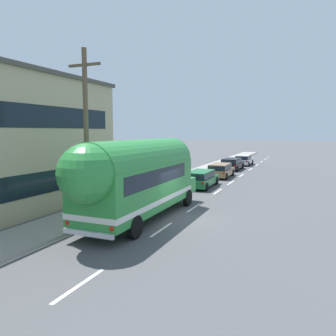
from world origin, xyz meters
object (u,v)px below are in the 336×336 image
object	(u,v)px
car_third	(232,163)
painted_bus	(137,176)
utility_pole	(86,133)
car_second	(221,170)
car_lead	(201,178)
car_fourth	(244,159)

from	to	relation	value
car_third	painted_bus	bearing A→B (deg)	-89.46
utility_pole	car_second	world-z (taller)	utility_pole
car_lead	car_second	bearing A→B (deg)	89.19
car_second	car_third	size ratio (longest dim) A/B	0.97
utility_pole	car_fourth	size ratio (longest dim) A/B	1.81
utility_pole	car_lead	size ratio (longest dim) A/B	1.77
utility_pole	painted_bus	xyz separation A→B (m)	(2.27, 0.95, -2.12)
car_second	car_third	distance (m)	6.78
car_second	car_third	world-z (taller)	same
car_lead	car_second	distance (m)	6.27
utility_pole	car_third	bearing A→B (deg)	85.31
utility_pole	car_fourth	distance (m)	31.22
car_fourth	car_third	bearing A→B (deg)	-93.15
painted_bus	car_third	distance (m)	23.99
car_fourth	car_second	bearing A→B (deg)	-90.17
utility_pole	car_lead	bearing A→B (deg)	79.26
car_second	car_fourth	bearing A→B (deg)	89.83
car_third	car_second	bearing A→B (deg)	-87.51
car_third	car_fourth	size ratio (longest dim) A/B	1.03
car_lead	car_fourth	xyz separation A→B (m)	(0.13, 19.07, -0.00)
car_lead	painted_bus	bearing A→B (deg)	-89.89
car_fourth	car_lead	bearing A→B (deg)	-90.38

